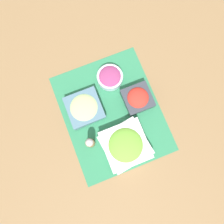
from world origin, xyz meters
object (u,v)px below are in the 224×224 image
at_px(pepper_shaker, 90,143).
at_px(cucumber_bowl, 84,108).
at_px(lettuce_bowl, 125,145).
at_px(tomato_bowl, 138,98).
at_px(onion_bowl, 110,77).

bearing_deg(pepper_shaker, cucumber_bowl, -10.12).
xyz_separation_m(lettuce_bowl, tomato_bowl, (0.17, -0.13, -0.00)).
bearing_deg(onion_bowl, cucumber_bowl, 120.02).
bearing_deg(pepper_shaker, onion_bowl, -37.08).
bearing_deg(tomato_bowl, pepper_shaker, 112.06).
bearing_deg(lettuce_bowl, onion_bowl, -10.00).
bearing_deg(pepper_shaker, tomato_bowl, -67.94).
bearing_deg(lettuce_bowl, tomato_bowl, -37.83).
relative_size(onion_bowl, pepper_shaker, 1.11).
bearing_deg(cucumber_bowl, tomato_bowl, -101.47).
height_order(lettuce_bowl, tomato_bowl, lettuce_bowl).
distance_m(cucumber_bowl, lettuce_bowl, 0.25).
distance_m(lettuce_bowl, onion_bowl, 0.32).
bearing_deg(onion_bowl, pepper_shaker, 142.92).
relative_size(cucumber_bowl, lettuce_bowl, 0.75).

